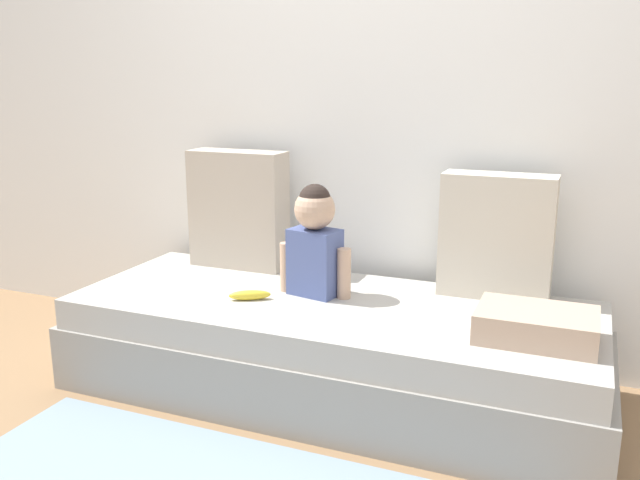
{
  "coord_description": "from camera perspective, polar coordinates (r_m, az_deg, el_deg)",
  "views": [
    {
      "loc": [
        0.93,
        -2.38,
        1.28
      ],
      "look_at": [
        -0.05,
        0.0,
        0.64
      ],
      "focal_mm": 37.53,
      "sensor_mm": 36.0,
      "label": 1
    }
  ],
  "objects": [
    {
      "name": "toddler",
      "position": [
        2.72,
        -0.45,
        0.16
      ],
      "size": [
        0.31,
        0.17,
        0.46
      ],
      "color": "#4C5B93",
      "rests_on": "couch"
    },
    {
      "name": "banana",
      "position": [
        2.73,
        -6.01,
        -4.69
      ],
      "size": [
        0.17,
        0.12,
        0.04
      ],
      "primitive_type": "ellipsoid",
      "rotation": [
        0.0,
        0.0,
        0.52
      ],
      "color": "yellow",
      "rests_on": "couch"
    },
    {
      "name": "couch",
      "position": [
        2.77,
        0.92,
        -9.12
      ],
      "size": [
        2.16,
        0.84,
        0.39
      ],
      "color": "#9C978F",
      "rests_on": "ground"
    },
    {
      "name": "ground_plane",
      "position": [
        2.86,
        0.91,
        -12.69
      ],
      "size": [
        12.0,
        12.0,
        0.0
      ],
      "primitive_type": "plane",
      "color": "#93704C"
    },
    {
      "name": "throw_pillow_left",
      "position": [
        3.16,
        -6.96,
        2.61
      ],
      "size": [
        0.46,
        0.16,
        0.55
      ],
      "primitive_type": "cube",
      "color": "#C1B29E",
      "rests_on": "couch"
    },
    {
      "name": "throw_pillow_right",
      "position": [
        2.8,
        14.82,
        0.32
      ],
      "size": [
        0.44,
        0.16,
        0.5
      ],
      "primitive_type": "cube",
      "color": "beige",
      "rests_on": "couch"
    },
    {
      "name": "folded_blanket",
      "position": [
        2.43,
        17.96,
        -6.91
      ],
      "size": [
        0.4,
        0.28,
        0.1
      ],
      "primitive_type": "cube",
      "color": "tan",
      "rests_on": "couch"
    },
    {
      "name": "back_wall",
      "position": [
        3.08,
        4.81,
        11.0
      ],
      "size": [
        5.36,
        0.1,
        2.25
      ],
      "primitive_type": "cube",
      "color": "white",
      "rests_on": "ground"
    }
  ]
}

